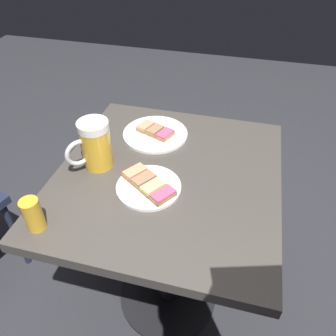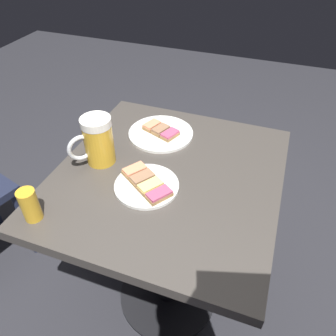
{
  "view_description": "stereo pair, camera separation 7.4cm",
  "coord_description": "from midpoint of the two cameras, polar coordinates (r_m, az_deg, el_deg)",
  "views": [
    {
      "loc": [
        -0.76,
        -0.2,
        1.43
      ],
      "look_at": [
        0.0,
        0.0,
        0.77
      ],
      "focal_mm": 34.86,
      "sensor_mm": 36.0,
      "label": 1
    },
    {
      "loc": [
        -0.74,
        -0.27,
        1.43
      ],
      "look_at": [
        0.0,
        0.0,
        0.77
      ],
      "focal_mm": 34.86,
      "sensor_mm": 36.0,
      "label": 2
    }
  ],
  "objects": [
    {
      "name": "plate_far",
      "position": [
        1.21,
        0.5,
        6.17
      ],
      "size": [
        0.24,
        0.24,
        0.03
      ],
      "color": "white",
      "rests_on": "cafe_table"
    },
    {
      "name": "cafe_table",
      "position": [
        1.16,
        1.84,
        -7.25
      ],
      "size": [
        0.75,
        0.7,
        0.75
      ],
      "color": "black",
      "rests_on": "ground_plane"
    },
    {
      "name": "ground_plane",
      "position": [
        1.63,
        1.39,
        -21.22
      ],
      "size": [
        6.0,
        6.0,
        0.0
      ],
      "primitive_type": "plane",
      "color": "#28282D"
    },
    {
      "name": "plate_near",
      "position": [
        0.98,
        -1.62,
        -2.93
      ],
      "size": [
        0.2,
        0.2,
        0.03
      ],
      "color": "white",
      "rests_on": "cafe_table"
    },
    {
      "name": "beer_glass_small",
      "position": [
        0.93,
        -20.93,
        -6.15
      ],
      "size": [
        0.05,
        0.05,
        0.1
      ],
      "primitive_type": "cylinder",
      "color": "gold",
      "rests_on": "cafe_table"
    },
    {
      "name": "beer_mug",
      "position": [
        1.05,
        -10.29,
        4.63
      ],
      "size": [
        0.13,
        0.12,
        0.16
      ],
      "color": "gold",
      "rests_on": "cafe_table"
    }
  ]
}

